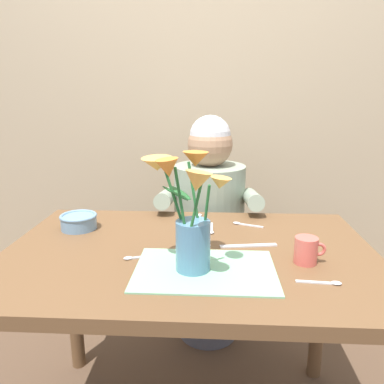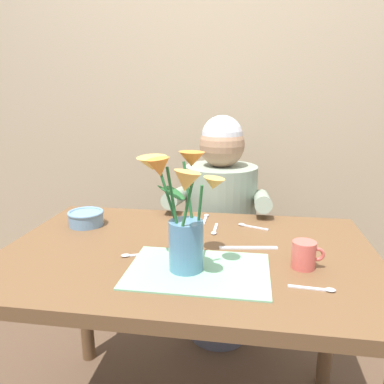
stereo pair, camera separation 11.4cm
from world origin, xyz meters
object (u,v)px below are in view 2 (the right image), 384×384
object	(u,v)px
dinner_knife	(248,248)
tea_cup	(304,255)
ceramic_bowl	(86,218)
seated_person	(220,234)
flower_vase	(182,213)

from	to	relation	value
dinner_knife	tea_cup	xyz separation A→B (m)	(0.16, -0.12, 0.04)
ceramic_bowl	seated_person	bearing A→B (deg)	42.73
seated_person	tea_cup	xyz separation A→B (m)	(0.29, -0.69, 0.22)
seated_person	tea_cup	size ratio (longest dim) A/B	12.20
flower_vase	ceramic_bowl	world-z (taller)	flower_vase
ceramic_bowl	dinner_knife	xyz separation A→B (m)	(0.62, -0.13, -0.03)
dinner_knife	tea_cup	world-z (taller)	tea_cup
flower_vase	tea_cup	bearing A→B (deg)	10.97
seated_person	flower_vase	distance (m)	0.84
dinner_knife	ceramic_bowl	bearing A→B (deg)	159.19
ceramic_bowl	dinner_knife	world-z (taller)	ceramic_bowl
flower_vase	ceramic_bowl	xyz separation A→B (m)	(-0.43, 0.32, -0.14)
flower_vase	dinner_knife	bearing A→B (deg)	44.53
seated_person	tea_cup	world-z (taller)	seated_person
flower_vase	dinner_knife	distance (m)	0.31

